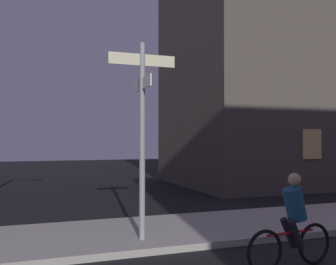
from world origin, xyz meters
TOP-DOWN VIEW (x-y plane):
  - sidewalk_kerb at (0.00, 6.32)m, footprint 40.00×3.01m
  - signpost at (0.16, 5.52)m, footprint 1.42×1.18m
  - cyclist at (2.15, 3.31)m, footprint 1.82×0.37m

SIDE VIEW (x-z plane):
  - sidewalk_kerb at x=0.00m, z-range 0.00..0.14m
  - cyclist at x=2.15m, z-range -0.06..1.55m
  - signpost at x=0.16m, z-range 0.49..4.52m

